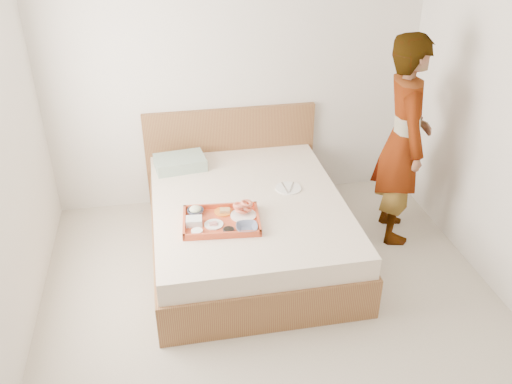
{
  "coord_description": "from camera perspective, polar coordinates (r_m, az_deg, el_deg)",
  "views": [
    {
      "loc": [
        -0.7,
        -2.76,
        2.81
      ],
      "look_at": [
        -0.01,
        0.9,
        0.65
      ],
      "focal_mm": 37.8,
      "sensor_mm": 36.0,
      "label": 1
    }
  ],
  "objects": [
    {
      "name": "navy_bowl_big",
      "position": [
        4.02,
        -0.97,
        -3.8
      ],
      "size": [
        0.18,
        0.18,
        0.04
      ],
      "primitive_type": "imported",
      "rotation": [
        0.0,
        0.0,
        -0.09
      ],
      "color": "#162443",
      "rests_on": "tray"
    },
    {
      "name": "meat_plate",
      "position": [
        4.09,
        -4.48,
        -3.45
      ],
      "size": [
        0.16,
        0.16,
        0.01
      ],
      "primitive_type": "cylinder",
      "rotation": [
        0.0,
        0.0,
        -0.09
      ],
      "color": "white",
      "rests_on": "tray"
    },
    {
      "name": "pillow",
      "position": [
        4.95,
        -8.05,
        3.11
      ],
      "size": [
        0.48,
        0.36,
        0.11
      ],
      "primitive_type": "cube",
      "rotation": [
        0.0,
        0.0,
        0.13
      ],
      "color": "#99AA95",
      "rests_on": "bed"
    },
    {
      "name": "ground",
      "position": [
        4.0,
        2.67,
        -14.56
      ],
      "size": [
        3.5,
        4.0,
        0.01
      ],
      "primitive_type": "cube",
      "color": "#BDB5A0",
      "rests_on": "ground"
    },
    {
      "name": "prawn_plate",
      "position": [
        4.19,
        -1.34,
        -2.48
      ],
      "size": [
        0.22,
        0.22,
        0.01
      ],
      "primitive_type": "cylinder",
      "rotation": [
        0.0,
        0.0,
        -0.09
      ],
      "color": "white",
      "rests_on": "tray"
    },
    {
      "name": "cheese_round",
      "position": [
        4.01,
        -6.27,
        -4.22
      ],
      "size": [
        0.09,
        0.09,
        0.03
      ],
      "primitive_type": "cylinder",
      "rotation": [
        0.0,
        0.0,
        -0.09
      ],
      "color": "white",
      "rests_on": "tray"
    },
    {
      "name": "plastic_tub",
      "position": [
        4.11,
        -6.58,
        -3.1
      ],
      "size": [
        0.13,
        0.11,
        0.05
      ],
      "primitive_type": "cube",
      "rotation": [
        0.0,
        0.0,
        -0.09
      ],
      "color": "silver",
      "rests_on": "tray"
    },
    {
      "name": "dinner_plate",
      "position": [
        4.59,
        3.43,
        0.4
      ],
      "size": [
        0.27,
        0.27,
        0.01
      ],
      "primitive_type": "cylinder",
      "rotation": [
        0.0,
        0.0,
        -0.25
      ],
      "color": "white",
      "rests_on": "bed"
    },
    {
      "name": "bed",
      "position": [
        4.58,
        -0.85,
        -3.61
      ],
      "size": [
        1.65,
        2.0,
        0.53
      ],
      "primitive_type": "cube",
      "color": "brown",
      "rests_on": "ground"
    },
    {
      "name": "headboard",
      "position": [
        5.31,
        -2.68,
        4.02
      ],
      "size": [
        1.65,
        0.06,
        0.95
      ],
      "primitive_type": "cube",
      "color": "brown",
      "rests_on": "ground"
    },
    {
      "name": "tray",
      "position": [
        4.13,
        -3.69,
        -3.02
      ],
      "size": [
        0.62,
        0.47,
        0.05
      ],
      "primitive_type": "cube",
      "rotation": [
        0.0,
        0.0,
        -0.09
      ],
      "color": "#CD5829",
      "rests_on": "bed"
    },
    {
      "name": "person",
      "position": [
        4.71,
        15.33,
        5.21
      ],
      "size": [
        0.55,
        0.73,
        1.82
      ],
      "primitive_type": "imported",
      "rotation": [
        0.0,
        0.0,
        1.39
      ],
      "color": "silver",
      "rests_on": "ground"
    },
    {
      "name": "bread_plate",
      "position": [
        4.24,
        -3.48,
        -2.1
      ],
      "size": [
        0.15,
        0.15,
        0.01
      ],
      "primitive_type": "cylinder",
      "rotation": [
        0.0,
        0.0,
        -0.09
      ],
      "color": "orange",
      "rests_on": "tray"
    },
    {
      "name": "salad_bowl",
      "position": [
        4.24,
        -6.42,
        -2.07
      ],
      "size": [
        0.14,
        0.14,
        0.04
      ],
      "primitive_type": "imported",
      "rotation": [
        0.0,
        0.0,
        -0.09
      ],
      "color": "#162443",
      "rests_on": "tray"
    },
    {
      "name": "wall_back",
      "position": [
        5.04,
        -2.22,
        12.68
      ],
      "size": [
        3.5,
        0.01,
        2.6
      ],
      "primitive_type": "cube",
      "color": "silver",
      "rests_on": "ground"
    },
    {
      "name": "sauce_dish",
      "position": [
        4.0,
        -2.92,
        -4.13
      ],
      "size": [
        0.09,
        0.09,
        0.03
      ],
      "primitive_type": "cylinder",
      "rotation": [
        0.0,
        0.0,
        -0.09
      ],
      "color": "black",
      "rests_on": "tray"
    }
  ]
}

